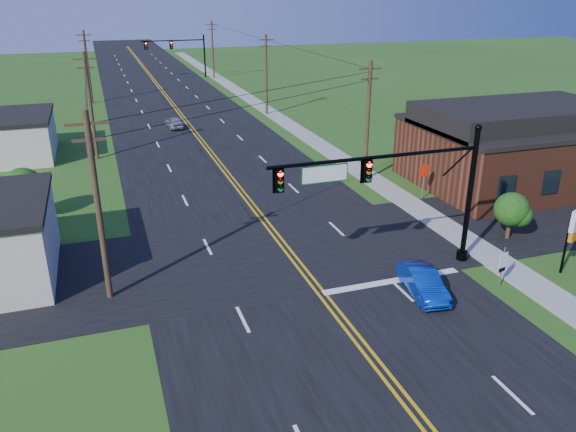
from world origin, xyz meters
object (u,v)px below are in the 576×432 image
object	(u,v)px
blue_car	(423,283)
stop_sign	(424,174)
route_sign	(503,264)
signal_mast_main	(395,186)
signal_mast_far	(178,50)

from	to	relation	value
blue_car	stop_sign	world-z (taller)	stop_sign
route_sign	signal_mast_main	bearing A→B (deg)	133.08
signal_mast_main	route_sign	world-z (taller)	signal_mast_main
blue_car	stop_sign	size ratio (longest dim) A/B	1.47
blue_car	signal_mast_far	bearing A→B (deg)	98.93
signal_mast_main	route_sign	bearing A→B (deg)	-34.36
route_sign	stop_sign	size ratio (longest dim) A/B	0.81
signal_mast_far	stop_sign	xyz separation A→B (m)	(7.35, -63.02, -2.68)
stop_sign	signal_mast_far	bearing A→B (deg)	98.89
signal_mast_far	blue_car	distance (m)	74.70
signal_mast_main	blue_car	distance (m)	4.89
signal_mast_far	route_sign	xyz separation A→B (m)	(4.42, -75.09, -3.32)
signal_mast_main	signal_mast_far	size ratio (longest dim) A/B	1.03
blue_car	route_sign	xyz separation A→B (m)	(4.11, -0.50, 0.60)
signal_mast_main	blue_car	size ratio (longest dim) A/B	2.97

